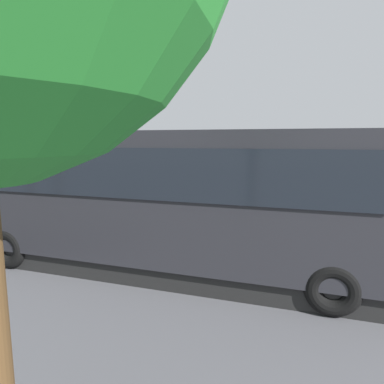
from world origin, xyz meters
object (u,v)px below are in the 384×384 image
Objects in this scene: spectator_centre at (189,205)px; parked_motorcycle_silver at (244,233)px; tour_bus at (166,202)px; spectator_far_left at (259,211)px; spectator_left at (224,207)px; stunt_motorcycle at (148,182)px; traffic_cone at (185,198)px.

spectator_centre is 0.85× the size of parked_motorcycle_silver.
tour_bus reaches higher than spectator_far_left.
spectator_left is at bearing 5.10° from spectator_far_left.
tour_bus is at bearing 79.01° from spectator_left.
spectator_far_left is 7.82m from stunt_motorcycle.
tour_bus is 5.96× the size of spectator_left.
traffic_cone is (4.30, -5.81, -0.18)m from parked_motorcycle_silver.
parked_motorcycle_silver is 7.23m from traffic_cone.
stunt_motorcycle is at bearing -35.74° from spectator_far_left.
spectator_centre is at bearing 3.35° from spectator_far_left.
tour_bus reaches higher than parked_motorcycle_silver.
parked_motorcycle_silver is at bearing -122.03° from tour_bus.
spectator_left reaches higher than spectator_centre.
stunt_motorcycle is 1.99m from traffic_cone.
spectator_left is 1.20m from parked_motorcycle_silver.
spectator_left is 1.01× the size of spectator_centre.
tour_bus is 5.08× the size of parked_motorcycle_silver.
stunt_motorcycle is at bearing -41.30° from parked_motorcycle_silver.
spectator_left is 6.25m from traffic_cone.
parked_motorcycle_silver is at bearing 138.70° from stunt_motorcycle.
spectator_left reaches higher than parked_motorcycle_silver.
tour_bus is 16.56× the size of traffic_cone.
spectator_left is 1.15m from spectator_centre.
tour_bus is at bearing 57.97° from parked_motorcycle_silver.
tour_bus is at bearing 122.10° from stunt_motorcycle.
stunt_motorcycle is (4.72, -7.53, -0.60)m from tour_bus.
tour_bus is 8.90m from stunt_motorcycle.
tour_bus is 2.98m from spectator_left.
tour_bus is 3.44m from spectator_far_left.
spectator_left is 2.78× the size of traffic_cone.
tour_bus reaches higher than spectator_centre.
stunt_motorcycle reaches higher than parked_motorcycle_silver.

